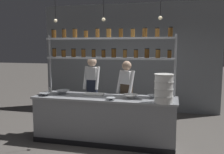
% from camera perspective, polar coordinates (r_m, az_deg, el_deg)
% --- Properties ---
extents(ground_plane, '(40.00, 40.00, 0.00)m').
position_cam_1_polar(ground_plane, '(5.24, -1.65, -14.43)').
color(ground_plane, '#5B5651').
extents(back_wall, '(5.25, 0.12, 3.15)m').
position_cam_1_polar(back_wall, '(7.47, 3.75, 4.44)').
color(back_wall, gray).
rests_on(back_wall, ground_plane).
extents(prep_counter, '(2.85, 0.76, 0.92)m').
position_cam_1_polar(prep_counter, '(5.09, -1.68, -9.62)').
color(prep_counter, gray).
rests_on(prep_counter, ground_plane).
extents(spice_shelf_unit, '(2.73, 0.28, 2.30)m').
position_cam_1_polar(spice_shelf_unit, '(5.20, -0.83, 6.23)').
color(spice_shelf_unit, '#999BA0').
rests_on(spice_shelf_unit, ground_plane).
extents(chef_left, '(0.36, 0.29, 1.67)m').
position_cam_1_polar(chef_left, '(5.81, -4.55, -2.44)').
color(chef_left, black).
rests_on(chef_left, ground_plane).
extents(chef_center, '(0.41, 0.34, 1.61)m').
position_cam_1_polar(chef_center, '(5.45, 3.32, -3.54)').
color(chef_center, black).
rests_on(chef_center, ground_plane).
extents(container_stack, '(0.34, 0.34, 0.52)m').
position_cam_1_polar(container_stack, '(4.50, 11.73, -2.57)').
color(container_stack, white).
rests_on(container_stack, prep_counter).
extents(cutting_board, '(0.40, 0.26, 0.02)m').
position_cam_1_polar(cutting_board, '(5.18, -4.15, -3.96)').
color(cutting_board, silver).
rests_on(cutting_board, prep_counter).
extents(prep_bowl_near_left, '(0.18, 0.18, 0.05)m').
position_cam_1_polar(prep_bowl_near_left, '(4.68, -0.25, -4.99)').
color(prep_bowl_near_left, '#B2B7BC').
rests_on(prep_bowl_near_left, prep_counter).
extents(prep_bowl_center_front, '(0.23, 0.23, 0.06)m').
position_cam_1_polar(prep_bowl_center_front, '(4.91, 9.35, -4.43)').
color(prep_bowl_center_front, silver).
rests_on(prep_bowl_center_front, prep_counter).
extents(prep_bowl_center_back, '(0.30, 0.30, 0.08)m').
position_cam_1_polar(prep_bowl_center_back, '(5.35, -11.18, -3.42)').
color(prep_bowl_center_back, silver).
rests_on(prep_bowl_center_back, prep_counter).
extents(prep_bowl_near_right, '(0.29, 0.29, 0.08)m').
position_cam_1_polar(prep_bowl_near_right, '(4.82, 4.23, -4.46)').
color(prep_bowl_near_right, silver).
rests_on(prep_bowl_near_right, prep_counter).
extents(prep_bowl_far_left, '(0.22, 0.22, 0.06)m').
position_cam_1_polar(prep_bowl_far_left, '(5.26, -15.07, -3.81)').
color(prep_bowl_far_left, '#B2B7BC').
rests_on(prep_bowl_far_left, prep_counter).
extents(serving_cup_front, '(0.07, 0.07, 0.10)m').
position_cam_1_polar(serving_cup_front, '(5.60, -13.94, -2.90)').
color(serving_cup_front, silver).
rests_on(serving_cup_front, prep_counter).
extents(pendant_light_row, '(2.14, 0.07, 0.71)m').
position_cam_1_polar(pendant_light_row, '(4.90, -1.69, 13.45)').
color(pendant_light_row, black).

